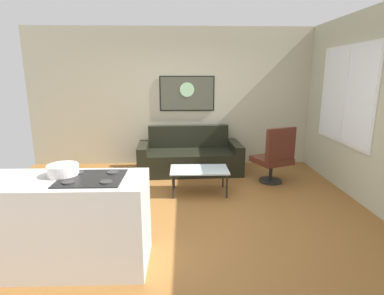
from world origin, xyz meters
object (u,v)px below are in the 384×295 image
object	(u,v)px
couch	(190,157)
wall_painting	(187,93)
coffee_table	(199,171)
armchair	(275,156)
mixing_bowl	(63,170)

from	to	relation	value
couch	wall_painting	world-z (taller)	wall_painting
coffee_table	armchair	xyz separation A→B (m)	(1.33, 0.40, 0.12)
armchair	mixing_bowl	world-z (taller)	mixing_bowl
mixing_bowl	wall_painting	xyz separation A→B (m)	(1.26, 3.51, 0.52)
wall_painting	mixing_bowl	bearing A→B (deg)	-109.73
coffee_table	wall_painting	bearing A→B (deg)	95.61
coffee_table	mixing_bowl	distance (m)	2.37
armchair	wall_painting	distance (m)	2.23
couch	wall_painting	size ratio (longest dim) A/B	1.79
couch	mixing_bowl	size ratio (longest dim) A/B	6.80
coffee_table	mixing_bowl	size ratio (longest dim) A/B	3.11
couch	coffee_table	world-z (taller)	couch
couch	armchair	world-z (taller)	armchair
armchair	mixing_bowl	bearing A→B (deg)	-141.42
couch	wall_painting	xyz separation A→B (m)	(-0.04, 0.57, 1.21)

